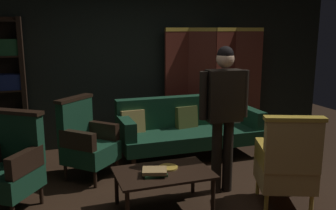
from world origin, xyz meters
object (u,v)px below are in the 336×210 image
velvet_couch (189,127)px  book_tan_leather (155,171)px  folding_screen (213,83)px  book_green_cloth (155,174)px  coffee_table (163,176)px  armchair_wing_right (86,140)px  armchair_wing_left (10,165)px  armchair_gilt_accent (287,164)px  standing_figure (224,106)px  brass_tray (168,167)px

velvet_couch → book_tan_leather: size_ratio=8.56×
folding_screen → book_green_cloth: size_ratio=8.09×
coffee_table → velvet_couch: bearing=59.1°
coffee_table → book_green_cloth: book_green_cloth is taller
armchair_wing_right → folding_screen: bearing=24.2°
armchair_wing_left → book_green_cloth: armchair_wing_left is taller
folding_screen → armchair_gilt_accent: size_ratio=1.83×
velvet_couch → standing_figure: size_ratio=1.25×
book_tan_leather → brass_tray: (0.20, 0.14, -0.04)m
folding_screen → armchair_gilt_accent: bearing=-97.8°
velvet_couch → armchair_gilt_accent: bearing=-78.5°
armchair_gilt_accent → book_tan_leather: 1.40m
armchair_wing_left → armchair_wing_right: bearing=35.0°
armchair_gilt_accent → armchair_wing_right: bearing=141.7°
folding_screen → velvet_couch: 1.13m
folding_screen → coffee_table: 2.75m
velvet_couch → armchair_wing_left: (-2.39, -0.92, 0.04)m
velvet_couch → armchair_wing_right: (-1.54, -0.33, 0.04)m
armchair_gilt_accent → brass_tray: armchair_gilt_accent is taller
armchair_wing_left → standing_figure: size_ratio=0.61×
armchair_gilt_accent → brass_tray: bearing=158.8°
velvet_couch → brass_tray: bearing=-119.9°
coffee_table → armchair_wing_left: 1.61m
folding_screen → standing_figure: size_ratio=1.12×
coffee_table → book_tan_leather: bearing=-152.6°
book_tan_leather → coffee_table: bearing=27.4°
armchair_gilt_accent → armchair_wing_left: bearing=161.7°
armchair_gilt_accent → armchair_wing_right: same height
coffee_table → standing_figure: bearing=14.4°
book_tan_leather → standing_figure: bearing=16.2°
armchair_wing_left → brass_tray: (1.60, -0.46, -0.06)m
brass_tray → armchair_gilt_accent: bearing=-21.2°
folding_screen → armchair_wing_left: (-3.11, -1.61, -0.50)m
standing_figure → brass_tray: bearing=-170.3°
standing_figure → armchair_wing_left: bearing=171.6°
folding_screen → velvet_couch: size_ratio=0.90×
coffee_table → armchair_gilt_accent: bearing=-16.6°
folding_screen → book_tan_leather: size_ratio=7.68×
coffee_table → book_tan_leather: size_ratio=4.04×
folding_screen → book_tan_leather: bearing=-127.7°
velvet_couch → book_green_cloth: (-0.99, -1.53, -0.02)m
coffee_table → armchair_wing_right: size_ratio=0.96×
coffee_table → armchair_wing_right: bearing=120.1°
folding_screen → armchair_gilt_accent: folding_screen is taller
velvet_couch → folding_screen: bearing=43.8°
folding_screen → armchair_wing_right: folding_screen is taller
coffee_table → armchair_wing_left: size_ratio=0.96×
folding_screen → armchair_wing_left: size_ratio=1.83×
book_tan_leather → brass_tray: 0.24m
armchair_gilt_accent → armchair_wing_left: (-2.77, 0.92, 0.00)m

